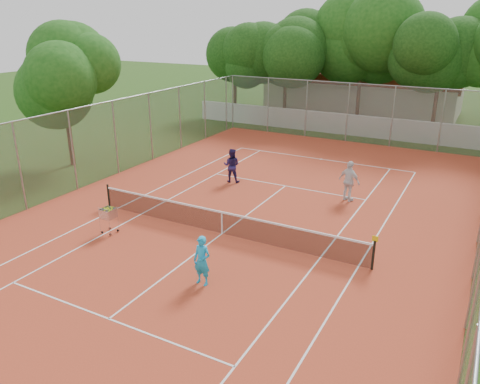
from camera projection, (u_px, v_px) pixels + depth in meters
The scene contains 12 objects.
ground at pixel (222, 234), 18.63m from camera, with size 120.00×120.00×0.00m, color #1F3D10.
court_pad at pixel (222, 234), 18.62m from camera, with size 18.00×34.00×0.02m, color #B33E22.
court_lines at pixel (222, 234), 18.62m from camera, with size 10.98×23.78×0.01m, color white.
tennis_net at pixel (222, 222), 18.45m from camera, with size 11.88×0.10×0.98m, color black.
perimeter_fence at pixel (221, 187), 17.93m from camera, with size 18.00×34.00×4.00m, color slate.
boundary_wall at pixel (354, 125), 34.03m from camera, with size 26.00×0.30×1.50m, color white.
clubhouse at pixel (364, 87), 42.66m from camera, with size 16.40×9.00×4.40m, color beige.
tropical_trees at pixel (370, 62), 35.02m from camera, with size 29.00×19.00×10.00m, color #11370D.
player_near at pixel (202, 261), 14.84m from camera, with size 0.61×0.40×1.66m, color #1AA8E2.
player_far_left at pixel (232, 165), 24.22m from camera, with size 0.86×0.67×1.78m, color #221A50.
player_far_right at pixel (349, 181), 21.66m from camera, with size 1.13×0.47×1.93m, color silver.
ball_hopper at pixel (109, 220), 18.50m from camera, with size 0.55×0.55×1.14m, color silver.
Camera 1 is at (8.63, -14.51, 8.09)m, focal length 35.00 mm.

